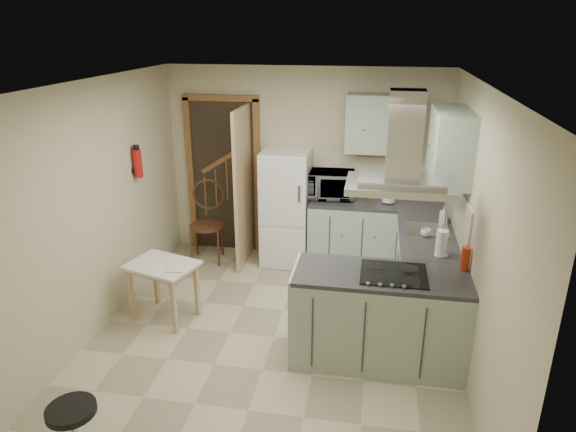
% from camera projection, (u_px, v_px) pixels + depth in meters
% --- Properties ---
extents(floor, '(4.20, 4.20, 0.00)m').
position_uv_depth(floor, '(274.00, 337.00, 5.20)').
color(floor, '#BDB493').
rests_on(floor, ground).
extents(ceiling, '(4.20, 4.20, 0.00)m').
position_uv_depth(ceiling, '(271.00, 84.00, 4.32)').
color(ceiling, silver).
rests_on(ceiling, back_wall).
extents(back_wall, '(3.60, 0.00, 3.60)m').
position_uv_depth(back_wall, '(305.00, 165.00, 6.70)').
color(back_wall, '#BFB794').
rests_on(back_wall, floor).
extents(left_wall, '(0.00, 4.20, 4.20)m').
position_uv_depth(left_wall, '(94.00, 211.00, 5.05)').
color(left_wall, '#BFB794').
rests_on(left_wall, floor).
extents(right_wall, '(0.00, 4.20, 4.20)m').
position_uv_depth(right_wall, '(475.00, 235.00, 4.47)').
color(right_wall, '#BFB794').
rests_on(right_wall, floor).
extents(doorway, '(1.10, 0.12, 2.10)m').
position_uv_depth(doorway, '(224.00, 176.00, 6.92)').
color(doorway, brown).
rests_on(doorway, floor).
extents(fridge, '(0.60, 0.60, 1.50)m').
position_uv_depth(fridge, '(286.00, 208.00, 6.63)').
color(fridge, white).
rests_on(fridge, floor).
extents(counter_back, '(1.08, 0.60, 0.90)m').
position_uv_depth(counter_back, '(352.00, 233.00, 6.59)').
color(counter_back, '#9EB2A0').
rests_on(counter_back, floor).
extents(counter_right, '(0.60, 1.95, 0.90)m').
position_uv_depth(counter_right, '(422.00, 261.00, 5.83)').
color(counter_right, '#9EB2A0').
rests_on(counter_right, floor).
extents(splashback, '(1.68, 0.02, 0.50)m').
position_uv_depth(splashback, '(379.00, 176.00, 6.56)').
color(splashback, beige).
rests_on(splashback, counter_back).
extents(wall_cabinet_back, '(0.85, 0.35, 0.70)m').
position_uv_depth(wall_cabinet_back, '(382.00, 124.00, 6.17)').
color(wall_cabinet_back, '#9EB2A0').
rests_on(wall_cabinet_back, back_wall).
extents(wall_cabinet_right, '(0.35, 0.90, 0.70)m').
position_uv_depth(wall_cabinet_right, '(450.00, 145.00, 5.07)').
color(wall_cabinet_right, '#9EB2A0').
rests_on(wall_cabinet_right, right_wall).
extents(peninsula, '(1.55, 0.65, 0.90)m').
position_uv_depth(peninsula, '(379.00, 317.00, 4.71)').
color(peninsula, '#9EB2A0').
rests_on(peninsula, floor).
extents(hob, '(0.58, 0.50, 0.01)m').
position_uv_depth(hob, '(394.00, 274.00, 4.53)').
color(hob, black).
rests_on(hob, peninsula).
extents(extractor_hood, '(0.90, 0.55, 0.10)m').
position_uv_depth(extractor_hood, '(401.00, 186.00, 4.25)').
color(extractor_hood, silver).
rests_on(extractor_hood, ceiling).
extents(sink, '(0.45, 0.40, 0.01)m').
position_uv_depth(sink, '(427.00, 229.00, 5.51)').
color(sink, silver).
rests_on(sink, counter_right).
extents(fire_extinguisher, '(0.10, 0.10, 0.32)m').
position_uv_depth(fire_extinguisher, '(138.00, 163.00, 5.78)').
color(fire_extinguisher, '#B2140F').
rests_on(fire_extinguisher, left_wall).
extents(drop_leaf_table, '(0.80, 0.68, 0.64)m').
position_uv_depth(drop_leaf_table, '(164.00, 291.00, 5.44)').
color(drop_leaf_table, '#D2B981').
rests_on(drop_leaf_table, floor).
extents(bentwood_chair, '(0.50, 0.50, 0.98)m').
position_uv_depth(bentwood_chair, '(206.00, 226.00, 6.72)').
color(bentwood_chair, '#473117').
rests_on(bentwood_chair, floor).
extents(microwave, '(0.64, 0.46, 0.34)m').
position_uv_depth(microwave, '(330.00, 185.00, 6.49)').
color(microwave, black).
rests_on(microwave, counter_back).
extents(kettle, '(0.20, 0.20, 0.24)m').
position_uv_depth(kettle, '(389.00, 194.00, 6.30)').
color(kettle, white).
rests_on(kettle, counter_back).
extents(cereal_box, '(0.11, 0.19, 0.27)m').
position_uv_depth(cereal_box, '(370.00, 187.00, 6.53)').
color(cereal_box, '#C16816').
rests_on(cereal_box, counter_back).
extents(soap_bottle, '(0.10, 0.10, 0.19)m').
position_uv_depth(soap_bottle, '(444.00, 215.00, 5.68)').
color(soap_bottle, '#B4B7C1').
rests_on(soap_bottle, counter_right).
extents(paper_towel, '(0.14, 0.14, 0.27)m').
position_uv_depth(paper_towel, '(441.00, 243.00, 4.86)').
color(paper_towel, white).
rests_on(paper_towel, counter_right).
extents(cup, '(0.14, 0.14, 0.08)m').
position_uv_depth(cup, '(426.00, 233.00, 5.33)').
color(cup, silver).
rests_on(cup, counter_right).
extents(red_bottle, '(0.09, 0.09, 0.22)m').
position_uv_depth(red_bottle, '(465.00, 259.00, 4.58)').
color(red_bottle, '#B42B0F').
rests_on(red_bottle, peninsula).
extents(book, '(0.21, 0.26, 0.10)m').
position_uv_depth(book, '(168.00, 263.00, 5.22)').
color(book, '#973242').
rests_on(book, drop_leaf_table).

